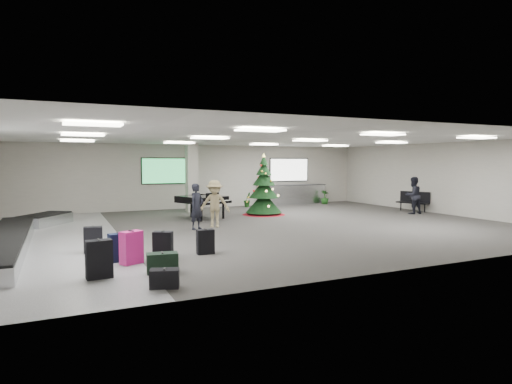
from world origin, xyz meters
name	(u,v)px	position (x,y,z in m)	size (l,w,h in m)	color
ground	(263,226)	(0.00, 0.00, 0.00)	(18.00, 18.00, 0.00)	#3C3A37
room_envelope	(246,162)	(-0.38, 0.67, 2.33)	(18.02, 14.02, 3.21)	#B8B3A8
baggage_carousel	(17,236)	(-7.84, -0.08, 0.21)	(2.28, 9.71, 0.43)	silver
service_counter	(292,194)	(5.00, 6.65, 0.55)	(4.05, 0.65, 1.08)	silver
suitcase_0	(99,259)	(-6.02, -4.95, 0.39)	(0.52, 0.32, 0.80)	black
suitcase_1	(163,246)	(-4.51, -3.92, 0.35)	(0.50, 0.42, 0.71)	black
pink_suitcase	(131,248)	(-5.24, -3.97, 0.38)	(0.55, 0.47, 0.78)	#E11D84
suitcase_3	(162,246)	(-4.49, -3.76, 0.32)	(0.48, 0.39, 0.65)	black
navy_suitcase	(118,247)	(-5.48, -3.58, 0.33)	(0.47, 0.33, 0.68)	black
green_duffel	(162,263)	(-4.78, -5.06, 0.21)	(0.68, 0.41, 0.45)	black
suitcase_7	(205,242)	(-3.38, -3.65, 0.31)	(0.44, 0.25, 0.65)	black
suitcase_8	(93,240)	(-5.95, -2.31, 0.34)	(0.48, 0.30, 0.70)	black
black_duffel	(165,278)	(-4.98, -6.13, 0.17)	(0.60, 0.44, 0.37)	black
christmas_tree	(264,194)	(1.53, 3.05, 0.93)	(1.91, 1.91, 2.73)	maroon
grand_piano	(203,200)	(-1.35, 2.90, 0.78)	(2.07, 2.33, 1.10)	black
bench	(414,200)	(8.58, 1.23, 0.52)	(0.97, 1.55, 0.93)	black
traveler_a	(197,207)	(-2.40, 0.25, 0.80)	(0.58, 0.38, 1.59)	black
traveler_b	(215,204)	(-1.66, 0.52, 0.84)	(1.08, 0.62, 1.68)	#96865D
traveler_bench	(413,195)	(7.73, 0.46, 0.83)	(0.81, 0.63, 1.67)	black
potted_plant_left	(247,200)	(2.17, 6.33, 0.38)	(0.42, 0.34, 0.77)	#1A3C13
potted_plant_right	(325,197)	(6.71, 5.94, 0.39)	(0.44, 0.44, 0.78)	#1A3C13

